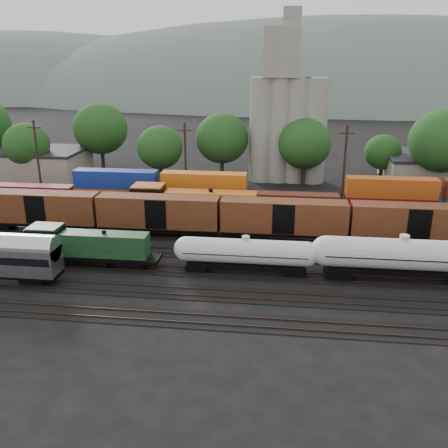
# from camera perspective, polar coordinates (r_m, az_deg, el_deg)

# --- Properties ---
(ground) EXTENTS (600.00, 600.00, 0.00)m
(ground) POSITION_cam_1_polar(r_m,az_deg,el_deg) (56.84, 3.30, -3.65)
(ground) COLOR black
(tracks) EXTENTS (180.00, 33.20, 0.20)m
(tracks) POSITION_cam_1_polar(r_m,az_deg,el_deg) (56.82, 3.31, -3.61)
(tracks) COLOR black
(tracks) RESTS_ON ground
(green_locomotive) EXTENTS (15.52, 2.74, 4.11)m
(green_locomotive) POSITION_cam_1_polar(r_m,az_deg,el_deg) (55.49, -16.06, -2.35)
(green_locomotive) COLOR black
(green_locomotive) RESTS_ON ground
(tank_car_a) EXTENTS (14.98, 2.68, 3.93)m
(tank_car_a) POSITION_cam_1_polar(r_m,az_deg,el_deg) (51.36, 2.48, -3.32)
(tank_car_a) COLOR silver
(tank_car_a) RESTS_ON ground
(tank_car_b) EXTENTS (17.97, 3.22, 4.71)m
(tank_car_b) POSITION_cam_1_polar(r_m,az_deg,el_deg) (52.44, 19.71, -3.48)
(tank_car_b) COLOR silver
(tank_car_b) RESTS_ON ground
(orange_locomotive) EXTENTS (20.01, 3.33, 5.00)m
(orange_locomotive) POSITION_cam_1_polar(r_m,az_deg,el_deg) (66.48, -4.42, 2.29)
(orange_locomotive) COLOR black
(orange_locomotive) RESTS_ON ground
(boxcar_string) EXTENTS (169.00, 2.90, 4.20)m
(boxcar_string) POSITION_cam_1_polar(r_m,az_deg,el_deg) (62.33, 21.11, 0.18)
(boxcar_string) COLOR black
(boxcar_string) RESTS_ON ground
(container_wall) EXTENTS (167.60, 2.60, 5.80)m
(container_wall) POSITION_cam_1_polar(r_m,az_deg,el_deg) (70.49, 13.36, 2.77)
(container_wall) COLOR black
(container_wall) RESTS_ON ground
(grain_silo) EXTENTS (13.40, 5.00, 29.00)m
(grain_silo) POSITION_cam_1_polar(r_m,az_deg,el_deg) (89.04, 7.22, 11.96)
(grain_silo) COLOR gray
(grain_silo) RESTS_ON ground
(industrial_sheds) EXTENTS (119.38, 17.26, 5.10)m
(industrial_sheds) POSITION_cam_1_polar(r_m,az_deg,el_deg) (89.82, 9.13, 6.30)
(industrial_sheds) COLOR #9E937F
(industrial_sheds) RESTS_ON ground
(tree_band) EXTENTS (166.30, 20.82, 14.18)m
(tree_band) POSITION_cam_1_polar(r_m,az_deg,el_deg) (89.64, 4.48, 9.84)
(tree_band) COLOR black
(tree_band) RESTS_ON ground
(utility_poles) EXTENTS (122.20, 0.36, 12.00)m
(utility_poles) POSITION_cam_1_polar(r_m,az_deg,el_deg) (76.09, 4.53, 7.03)
(utility_poles) COLOR black
(utility_poles) RESTS_ON ground
(distant_hills) EXTENTS (860.00, 286.00, 130.00)m
(distant_hills) POSITION_cam_1_polar(r_m,az_deg,el_deg) (315.95, 10.94, 10.85)
(distant_hills) COLOR #59665B
(distant_hills) RESTS_ON ground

